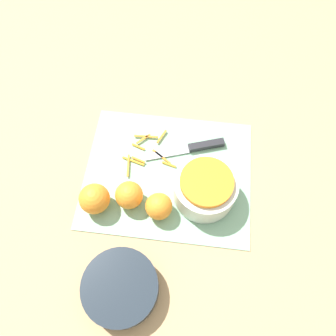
# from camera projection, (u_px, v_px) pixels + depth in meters

# --- Properties ---
(ground_plane) EXTENTS (4.00, 4.00, 0.00)m
(ground_plane) POSITION_uv_depth(u_px,v_px,m) (168.00, 174.00, 0.89)
(ground_plane) COLOR tan
(cutting_board) EXTENTS (0.44, 0.37, 0.01)m
(cutting_board) POSITION_uv_depth(u_px,v_px,m) (168.00, 173.00, 0.88)
(cutting_board) COLOR #84B793
(cutting_board) RESTS_ON ground_plane
(bowl_speckled) EXTENTS (0.16, 0.16, 0.09)m
(bowl_speckled) POSITION_uv_depth(u_px,v_px,m) (205.00, 188.00, 0.81)
(bowl_speckled) COLOR silver
(bowl_speckled) RESTS_ON cutting_board
(bowl_dark) EXTENTS (0.17, 0.17, 0.05)m
(bowl_dark) POSITION_uv_depth(u_px,v_px,m) (121.00, 288.00, 0.73)
(bowl_dark) COLOR #1E2833
(bowl_dark) RESTS_ON ground_plane
(knife) EXTENTS (0.22, 0.09, 0.02)m
(knife) POSITION_uv_depth(u_px,v_px,m) (198.00, 147.00, 0.91)
(knife) COLOR #232328
(knife) RESTS_ON cutting_board
(orange_left) EXTENTS (0.07, 0.07, 0.07)m
(orange_left) POSITION_uv_depth(u_px,v_px,m) (159.00, 206.00, 0.80)
(orange_left) COLOR orange
(orange_left) RESTS_ON cutting_board
(orange_right) EXTENTS (0.08, 0.08, 0.08)m
(orange_right) POSITION_uv_depth(u_px,v_px,m) (94.00, 199.00, 0.81)
(orange_right) COLOR orange
(orange_right) RESTS_ON cutting_board
(orange_back) EXTENTS (0.07, 0.07, 0.07)m
(orange_back) POSITION_uv_depth(u_px,v_px,m) (129.00, 195.00, 0.81)
(orange_back) COLOR orange
(orange_back) RESTS_ON cutting_board
(peel_pile) EXTENTS (0.15, 0.16, 0.01)m
(peel_pile) POSITION_uv_depth(u_px,v_px,m) (146.00, 152.00, 0.91)
(peel_pile) COLOR orange
(peel_pile) RESTS_ON cutting_board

